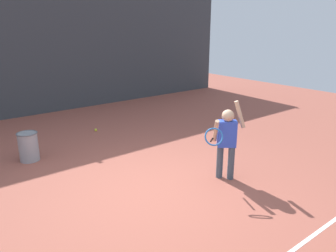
# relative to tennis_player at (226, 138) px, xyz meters

# --- Properties ---
(ground_plane) EXTENTS (20.00, 20.00, 0.00)m
(ground_plane) POSITION_rel_tennis_player_xyz_m (-1.19, 0.41, -0.73)
(ground_plane) COLOR #9E5142
(back_fence_windscreen) EXTENTS (13.95, 0.08, 3.85)m
(back_fence_windscreen) POSITION_rel_tennis_player_xyz_m (-1.19, 6.25, 1.20)
(back_fence_windscreen) COLOR #383D42
(back_fence_windscreen) RESTS_ON ground
(fence_post_1) EXTENTS (0.09, 0.09, 4.00)m
(fence_post_1) POSITION_rel_tennis_player_xyz_m (-1.19, 6.31, 1.27)
(fence_post_1) COLOR slate
(fence_post_1) RESTS_ON ground
(fence_post_2) EXTENTS (0.09, 0.09, 4.00)m
(fence_post_2) POSITION_rel_tennis_player_xyz_m (5.64, 6.31, 1.27)
(fence_post_2) COLOR slate
(fence_post_2) RESTS_ON ground
(tennis_player) EXTENTS (0.89, 0.51, 1.35)m
(tennis_player) POSITION_rel_tennis_player_xyz_m (0.00, 0.00, 0.00)
(tennis_player) COLOR #3F4C59
(tennis_player) RESTS_ON ground
(ball_hopper) EXTENTS (0.38, 0.38, 0.56)m
(ball_hopper) POSITION_rel_tennis_player_xyz_m (-2.38, 2.84, -0.44)
(ball_hopper) COLOR gray
(ball_hopper) RESTS_ON ground
(tennis_ball_1) EXTENTS (0.07, 0.07, 0.07)m
(tennis_ball_1) POSITION_rel_tennis_player_xyz_m (-0.57, 3.72, -0.69)
(tennis_ball_1) COLOR #CCE033
(tennis_ball_1) RESTS_ON ground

